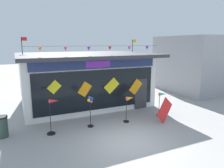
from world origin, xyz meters
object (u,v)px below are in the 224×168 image
(wind_spinner_left, at_px, (90,107))
(wind_spinner_center_left, at_px, (129,103))
(display_kite_on_ground, at_px, (165,110))
(wind_spinner_far_left, at_px, (53,112))
(wind_spinner_center_right, at_px, (161,100))
(kite_shop_building, at_px, (84,78))
(trash_bin, at_px, (2,127))

(wind_spinner_left, xyz_separation_m, wind_spinner_center_left, (2.19, -0.18, -0.04))
(wind_spinner_center_left, distance_m, display_kite_on_ground, 2.01)
(wind_spinner_far_left, distance_m, wind_spinner_left, 1.90)
(wind_spinner_left, relative_size, wind_spinner_center_right, 1.17)
(kite_shop_building, relative_size, wind_spinner_left, 5.24)
(kite_shop_building, bearing_deg, trash_bin, -144.04)
(wind_spinner_far_left, relative_size, wind_spinner_left, 1.04)
(trash_bin, bearing_deg, wind_spinner_center_right, -4.88)
(display_kite_on_ground, bearing_deg, trash_bin, 168.79)
(kite_shop_building, relative_size, wind_spinner_far_left, 5.05)
(wind_spinner_far_left, xyz_separation_m, trash_bin, (-2.22, 0.62, -0.58))
(wind_spinner_far_left, xyz_separation_m, wind_spinner_center_right, (6.32, -0.11, -0.09))
(kite_shop_building, xyz_separation_m, wind_spinner_center_right, (3.35, -4.49, -0.83))
(wind_spinner_left, bearing_deg, wind_spinner_center_left, -4.60)
(wind_spinner_center_left, height_order, trash_bin, wind_spinner_center_left)
(wind_spinner_left, height_order, wind_spinner_center_right, wind_spinner_left)
(wind_spinner_left, bearing_deg, wind_spinner_far_left, -178.87)
(wind_spinner_far_left, bearing_deg, wind_spinner_center_left, -1.94)
(wind_spinner_far_left, relative_size, wind_spinner_center_right, 1.21)
(wind_spinner_far_left, relative_size, display_kite_on_ground, 1.37)
(trash_bin, xyz_separation_m, display_kite_on_ground, (8.09, -1.60, 0.16))
(kite_shop_building, relative_size, trash_bin, 8.64)
(kite_shop_building, distance_m, wind_spinner_center_right, 5.66)
(wind_spinner_center_left, xyz_separation_m, trash_bin, (-6.31, 0.75, -0.54))
(wind_spinner_far_left, xyz_separation_m, display_kite_on_ground, (5.87, -0.99, -0.42))
(wind_spinner_center_left, bearing_deg, trash_bin, 173.18)
(trash_bin, bearing_deg, display_kite_on_ground, -11.21)
(wind_spinner_left, relative_size, display_kite_on_ground, 1.32)
(wind_spinner_left, xyz_separation_m, display_kite_on_ground, (3.97, -1.03, -0.42))
(wind_spinner_left, bearing_deg, display_kite_on_ground, -14.47)
(wind_spinner_far_left, relative_size, wind_spinner_center_left, 1.19)
(wind_spinner_center_left, bearing_deg, wind_spinner_left, 175.40)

